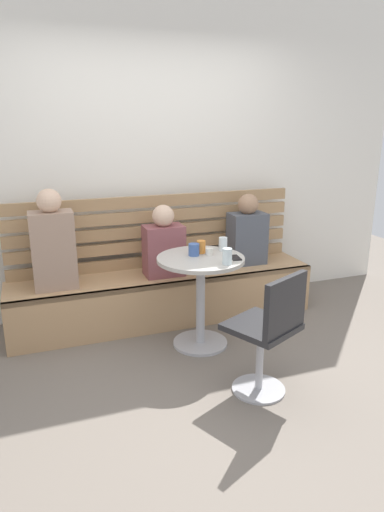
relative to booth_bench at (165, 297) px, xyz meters
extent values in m
plane|color=#70665B|center=(0.00, -1.20, -0.22)|extent=(8.00, 8.00, 0.00)
cube|color=white|center=(0.00, 0.44, 1.23)|extent=(5.20, 0.10, 2.90)
cube|color=tan|center=(0.00, 0.00, 0.00)|extent=(2.70, 0.52, 0.44)
cube|color=#94734F|center=(0.00, -0.24, 0.20)|extent=(2.70, 0.04, 0.04)
cube|color=#A68157|center=(0.00, 0.24, 0.27)|extent=(2.65, 0.04, 0.10)
cube|color=tan|center=(0.00, 0.24, 0.42)|extent=(2.65, 0.04, 0.10)
cube|color=#A68157|center=(0.00, 0.24, 0.56)|extent=(2.65, 0.04, 0.10)
cube|color=tan|center=(0.00, 0.24, 0.69)|extent=(2.65, 0.04, 0.10)
cube|color=#A68157|center=(0.00, 0.24, 0.83)|extent=(2.65, 0.04, 0.10)
cylinder|color=#ADADB2|center=(0.13, -0.56, -0.21)|extent=(0.44, 0.44, 0.02)
cylinder|color=#ADADB2|center=(0.13, -0.56, 0.15)|extent=(0.07, 0.07, 0.69)
cylinder|color=#B7B2A8|center=(0.13, -0.56, 0.50)|extent=(0.68, 0.68, 0.03)
cylinder|color=#ADADB2|center=(0.26, -1.31, -0.21)|extent=(0.36, 0.36, 0.02)
cylinder|color=#ADADB2|center=(0.26, -1.31, 0.00)|extent=(0.05, 0.05, 0.45)
cube|color=#232326|center=(0.26, -1.31, 0.25)|extent=(0.53, 0.53, 0.04)
cube|color=#232326|center=(0.33, -1.46, 0.45)|extent=(0.38, 0.21, 0.36)
cube|color=#9E7F6B|center=(-0.93, -0.03, 0.53)|extent=(0.34, 0.22, 0.63)
sphere|color=#DBB293|center=(-0.93, -0.03, 0.93)|extent=(0.19, 0.19, 0.19)
cube|color=#4C515B|center=(0.82, 0.04, 0.46)|extent=(0.34, 0.22, 0.48)
sphere|color=#A37A5B|center=(0.82, 0.04, 0.79)|extent=(0.19, 0.19, 0.19)
cube|color=brown|center=(-0.01, -0.03, 0.44)|extent=(0.34, 0.22, 0.44)
sphere|color=#DBB293|center=(-0.01, -0.03, 0.75)|extent=(0.19, 0.19, 0.19)
cylinder|color=silver|center=(0.25, -0.79, 0.58)|extent=(0.07, 0.07, 0.12)
cylinder|color=white|center=(0.36, -0.45, 0.57)|extent=(0.07, 0.07, 0.11)
cylinder|color=silver|center=(0.21, -0.53, 0.55)|extent=(0.06, 0.06, 0.05)
cylinder|color=#3D5B9E|center=(0.09, -0.50, 0.57)|extent=(0.08, 0.08, 0.09)
cylinder|color=orange|center=(0.17, -0.45, 0.57)|extent=(0.07, 0.07, 0.10)
cube|color=black|center=(0.36, -0.67, 0.52)|extent=(0.09, 0.15, 0.01)
camera|label=1|loc=(-1.09, -3.70, 1.54)|focal=32.12mm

